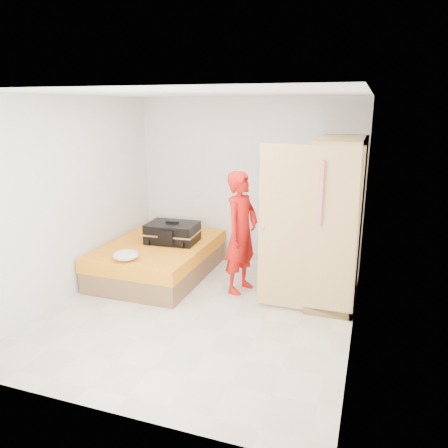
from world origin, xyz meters
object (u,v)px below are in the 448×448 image
(round_cushion, at_px, (126,255))
(bed, at_px, (159,259))
(person, at_px, (241,233))
(wardrobe, at_px, (333,226))
(suitcase, at_px, (172,233))

(round_cushion, bearing_deg, bed, 85.23)
(person, relative_size, round_cushion, 4.85)
(wardrobe, bearing_deg, person, -175.06)
(suitcase, relative_size, round_cushion, 2.29)
(wardrobe, height_order, suitcase, wardrobe)
(wardrobe, bearing_deg, suitcase, 176.08)
(wardrobe, distance_m, person, 1.19)
(bed, bearing_deg, round_cushion, -94.77)
(bed, xyz_separation_m, round_cushion, (-0.07, -0.80, 0.31))
(round_cushion, bearing_deg, wardrobe, 16.36)
(round_cushion, bearing_deg, suitcase, 74.97)
(bed, xyz_separation_m, suitcase, (0.18, 0.12, 0.39))
(bed, bearing_deg, person, -6.22)
(wardrobe, distance_m, suitcase, 2.35)
(wardrobe, relative_size, person, 1.27)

